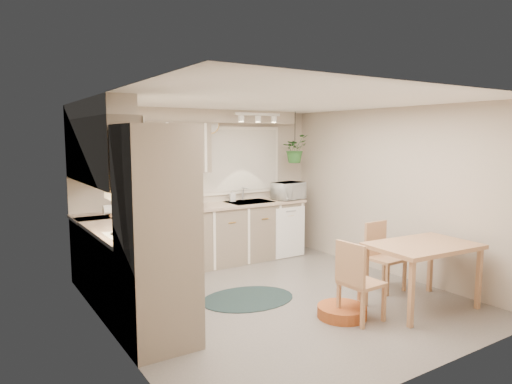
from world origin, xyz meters
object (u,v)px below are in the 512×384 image
braided_rug (248,299)px  microwave (288,189)px  chair_back (386,257)px  pet_bed (342,312)px  dining_table (422,276)px  chair_left (362,281)px

braided_rug → microwave: bearing=40.7°
chair_back → pet_bed: 1.24m
dining_table → chair_left: 0.87m
dining_table → chair_left: size_ratio=1.37×
dining_table → braided_rug: 2.08m
chair_left → braided_rug: (-0.70, 1.21, -0.44)m
pet_bed → chair_left: bearing=-54.0°
dining_table → chair_back: chair_back is taller
dining_table → braided_rug: dining_table is taller
dining_table → pet_bed: (-0.98, 0.28, -0.32)m
dining_table → chair_back: (0.14, 0.66, 0.06)m
braided_rug → dining_table: bearing=-40.5°
braided_rug → microwave: 2.53m
pet_bed → chair_back: bearing=18.4°
chair_left → braided_rug: size_ratio=0.76×
dining_table → pet_bed: size_ratio=2.22×
chair_back → braided_rug: bearing=-23.3°
chair_left → pet_bed: (-0.12, 0.17, -0.38)m
chair_left → dining_table: bearing=78.9°
chair_back → microwave: (0.03, 2.16, 0.68)m
braided_rug → pet_bed: bearing=-61.2°
pet_bed → braided_rug: bearing=118.8°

